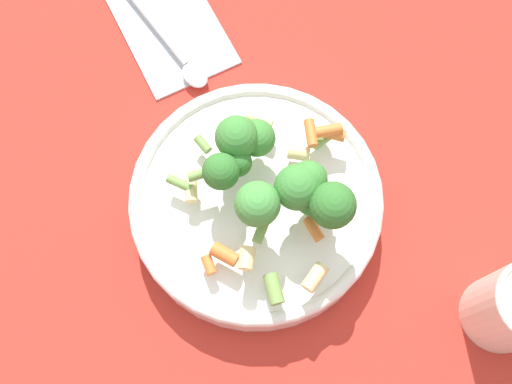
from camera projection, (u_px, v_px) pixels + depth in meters
The scene contains 5 objects.
ground_plane at pixel (256, 210), 0.65m from camera, with size 3.00×3.00×0.00m, color #B72D23.
bowl at pixel (256, 202), 0.63m from camera, with size 0.26×0.26×0.05m.
pasta_salad at pixel (276, 180), 0.56m from camera, with size 0.20×0.19×0.08m.
napkin at pixel (170, 25), 0.72m from camera, with size 0.17×0.20×0.01m.
spoon at pixel (178, 54), 0.70m from camera, with size 0.06×0.17×0.01m.
Camera 1 is at (-0.15, -0.12, 0.62)m, focal length 42.00 mm.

